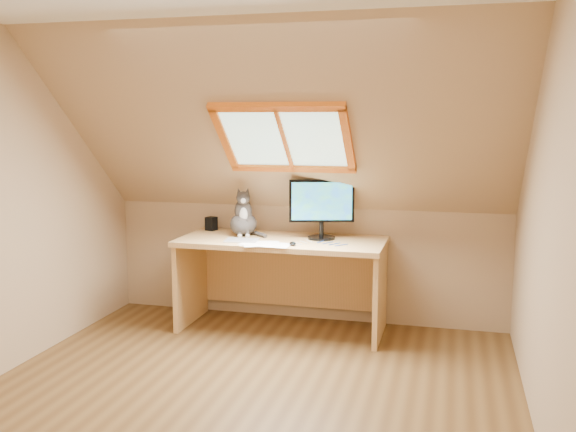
% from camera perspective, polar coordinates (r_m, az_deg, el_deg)
% --- Properties ---
extents(ground, '(3.50, 3.50, 0.00)m').
position_cam_1_polar(ground, '(4.26, -4.03, -15.88)').
color(ground, brown).
rests_on(ground, ground).
extents(room_shell, '(3.52, 3.52, 2.41)m').
position_cam_1_polar(room_shell, '(3.80, -4.70, 3.56)').
color(room_shell, tan).
rests_on(room_shell, ground).
extents(desk, '(1.71, 0.75, 0.78)m').
position_cam_1_polar(desk, '(5.44, -0.36, -4.33)').
color(desk, tan).
rests_on(desk, ground).
extents(monitor, '(0.53, 0.23, 0.49)m').
position_cam_1_polar(monitor, '(5.28, 3.01, 0.97)').
color(monitor, black).
rests_on(monitor, desk).
extents(cat, '(0.30, 0.33, 0.42)m').
position_cam_1_polar(cat, '(5.47, -3.99, -0.20)').
color(cat, '#494341').
rests_on(cat, desk).
extents(desk_speaker, '(0.10, 0.10, 0.12)m').
position_cam_1_polar(desk_speaker, '(5.77, -6.84, -0.68)').
color(desk_speaker, black).
rests_on(desk_speaker, desk).
extents(graphics_tablet, '(0.29, 0.22, 0.01)m').
position_cam_1_polar(graphics_tablet, '(5.25, -4.15, -2.17)').
color(graphics_tablet, '#B2B2B7').
rests_on(graphics_tablet, desk).
extents(mouse, '(0.07, 0.10, 0.03)m').
position_cam_1_polar(mouse, '(5.05, 0.42, -2.47)').
color(mouse, black).
rests_on(mouse, desk).
extents(papers, '(0.35, 0.30, 0.01)m').
position_cam_1_polar(papers, '(5.10, -2.24, -2.50)').
color(papers, white).
rests_on(papers, desk).
extents(cables, '(0.51, 0.26, 0.01)m').
position_cam_1_polar(cables, '(5.13, 2.78, -2.43)').
color(cables, silver).
rests_on(cables, desk).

